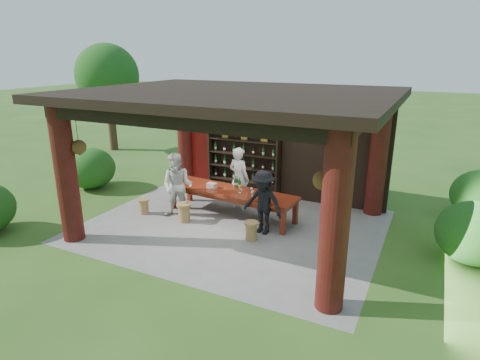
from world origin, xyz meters
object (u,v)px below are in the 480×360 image
at_px(host, 239,178).
at_px(tasting_table, 231,194).
at_px(stool_near_right, 251,230).
at_px(wine_shelf, 243,161).
at_px(stool_near_left, 184,212).
at_px(guest_woman, 178,186).
at_px(guest_man, 263,202).
at_px(napkin_basket, 212,186).
at_px(stool_far_left, 144,206).

bearing_deg(host, tasting_table, 107.44).
xyz_separation_m(stool_near_right, host, (-1.19, 1.73, 0.67)).
height_order(wine_shelf, host, wine_shelf).
height_order(tasting_table, stool_near_right, tasting_table).
distance_m(wine_shelf, stool_near_left, 2.93).
bearing_deg(guest_woman, guest_man, -10.48).
bearing_deg(stool_near_left, guest_woman, 147.55).
relative_size(stool_near_left, guest_man, 0.31).
height_order(stool_near_right, napkin_basket, napkin_basket).
height_order(tasting_table, host, host).
xyz_separation_m(tasting_table, stool_near_right, (1.13, -1.14, -0.39)).
relative_size(stool_near_left, stool_near_right, 1.10).
xyz_separation_m(stool_near_left, host, (0.89, 1.52, 0.64)).
bearing_deg(stool_near_left, napkin_basket, 66.44).
xyz_separation_m(stool_far_left, napkin_basket, (1.72, 0.89, 0.59)).
bearing_deg(guest_man, host, 144.16).
relative_size(wine_shelf, stool_far_left, 5.59).
relative_size(wine_shelf, stool_near_right, 5.23).
distance_m(stool_far_left, napkin_basket, 2.02).
distance_m(tasting_table, stool_near_left, 1.38).
xyz_separation_m(wine_shelf, napkin_basket, (-0.05, -1.92, -0.25)).
relative_size(stool_far_left, guest_man, 0.26).
bearing_deg(guest_woman, stool_far_left, 179.80).
distance_m(host, guest_woman, 1.79).
xyz_separation_m(wine_shelf, stool_far_left, (-1.77, -2.81, -0.84)).
relative_size(wine_shelf, stool_near_left, 4.74).
relative_size(tasting_table, stool_near_right, 8.25).
relative_size(stool_near_right, stool_far_left, 1.07).
relative_size(tasting_table, guest_woman, 2.11).
bearing_deg(stool_far_left, tasting_table, 22.74).
relative_size(stool_far_left, guest_woman, 0.24).
bearing_deg(host, napkin_basket, 63.89).
relative_size(stool_near_left, host, 0.28).
bearing_deg(napkin_basket, stool_far_left, -152.60).
relative_size(tasting_table, stool_near_left, 7.48).
bearing_deg(guest_woman, stool_near_right, -21.98).
bearing_deg(guest_man, wine_shelf, 133.26).
xyz_separation_m(stool_near_right, guest_man, (0.09, 0.49, 0.57)).
distance_m(wine_shelf, guest_man, 3.06).
bearing_deg(wine_shelf, tasting_table, -74.22).
xyz_separation_m(host, guest_woman, (-1.20, -1.33, -0.01)).
height_order(stool_far_left, host, host).
distance_m(tasting_table, stool_far_left, 2.52).
bearing_deg(stool_near_left, tasting_table, 44.48).
bearing_deg(host, stool_far_left, 46.73).
bearing_deg(wine_shelf, guest_man, -55.14).
height_order(wine_shelf, guest_woman, wine_shelf).
bearing_deg(tasting_table, stool_far_left, -157.26).
xyz_separation_m(wine_shelf, stool_near_right, (1.66, -2.99, -0.83)).
bearing_deg(wine_shelf, napkin_basket, -91.53).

